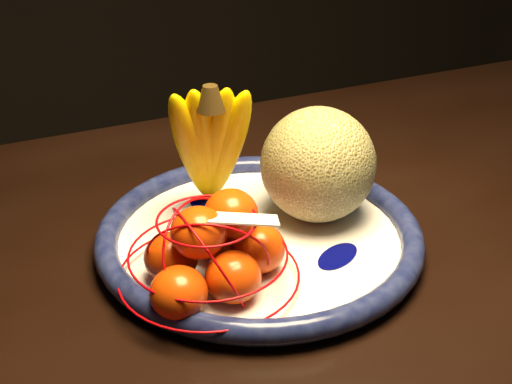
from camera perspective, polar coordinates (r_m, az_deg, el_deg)
name	(u,v)px	position (r m, az deg, el deg)	size (l,w,h in m)	color
dining_table	(382,290)	(0.94, 10.07, -7.70)	(1.57, 0.96, 0.78)	black
fruit_bowl	(259,236)	(0.84, 0.27, -3.58)	(0.39, 0.39, 0.03)	white
cantaloupe	(318,165)	(0.86, 4.98, 2.20)	(0.14, 0.14, 0.14)	olive
banana_bunch	(210,141)	(0.85, -3.72, 4.13)	(0.12, 0.12, 0.19)	#FFD703
mandarin_bag	(212,252)	(0.75, -3.53, -4.83)	(0.23, 0.23, 0.12)	#EF3C00
price_tag	(243,219)	(0.71, -1.04, -2.18)	(0.07, 0.03, 0.00)	white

